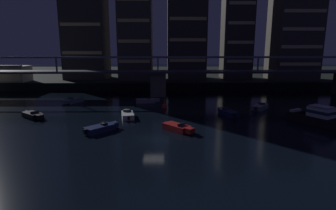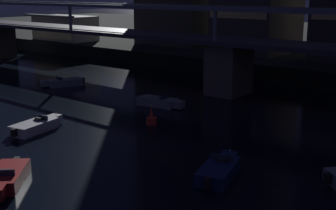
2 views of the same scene
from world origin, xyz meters
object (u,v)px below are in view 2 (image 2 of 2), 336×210
Objects in this scene: river_bridge at (229,53)px; speedboat_far_right at (219,170)px; speedboat_mid_right at (7,178)px; speedboat_far_left at (159,102)px; channel_buoy at (152,119)px; speedboat_mid_center at (63,82)px; waterfront_pavilion at (65,28)px; speedboat_far_center at (36,126)px.

river_bridge is 23.84m from speedboat_far_right.
speedboat_mid_right is 20.78m from speedboat_far_left.
channel_buoy is (1.38, -14.28, -4.07)m from river_bridge.
speedboat_mid_center is 1.10× the size of speedboat_mid_right.
waterfront_pavilion reaches higher than channel_buoy.
waterfront_pavilion is 61.74m from speedboat_mid_right.
channel_buoy is at bearing -55.59° from speedboat_far_left.
channel_buoy reaches higher than speedboat_far_center.
river_bridge is at bearing 75.87° from speedboat_far_left.
river_bridge is 20.03m from speedboat_mid_center.
waterfront_pavilion is at bearing 164.48° from river_bridge.
speedboat_far_center is 9.42m from channel_buoy.
speedboat_far_left is 6.44m from channel_buoy.
speedboat_mid_center is at bearing 135.40° from speedboat_mid_right.
speedboat_mid_center and speedboat_far_left have the same top height.
channel_buoy reaches higher than speedboat_far_right.
speedboat_mid_right is 12.57m from speedboat_far_right.
speedboat_mid_center is at bearing 158.64° from speedboat_far_right.
waterfront_pavilion is 51.60m from channel_buoy.
waterfront_pavilion is at bearing 152.80° from speedboat_far_left.
speedboat_far_center is at bearing 135.98° from speedboat_mid_right.
speedboat_far_right is (16.63, 1.41, 0.00)m from speedboat_far_center.
river_bridge reaches higher than speedboat_mid_right.
river_bridge is 19.75× the size of speedboat_mid_center.
waterfront_pavilion is 2.52× the size of speedboat_mid_center.
speedboat_far_left is (-5.39, 20.07, 0.00)m from speedboat_mid_right.
speedboat_mid_center is 29.16m from speedboat_mid_right.
speedboat_far_left is 18.15m from speedboat_far_right.
waterfront_pavilion is (-42.89, 11.91, -0.10)m from river_bridge.
channel_buoy is at bearing -16.75° from speedboat_mid_center.
speedboat_mid_right is at bearing -83.23° from channel_buoy.
speedboat_mid_center is (25.26, -20.48, -4.02)m from waterfront_pavilion.
river_bridge is at bearing -15.52° from waterfront_pavilion.
speedboat_far_left is (15.37, -0.41, 0.00)m from speedboat_mid_center.
speedboat_mid_right is (20.76, -20.48, 0.00)m from speedboat_mid_center.
speedboat_mid_right is 0.85× the size of speedboat_far_left.
speedboat_far_left is at bearing 141.93° from speedboat_far_right.
speedboat_mid_right is at bearing -44.60° from speedboat_mid_center.
speedboat_far_center is at bearing -44.94° from speedboat_mid_center.
channel_buoy is at bearing 96.77° from speedboat_mid_right.
waterfront_pavilion is at bearing 149.72° from speedboat_far_right.
speedboat_mid_center is 31.85m from speedboat_far_right.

